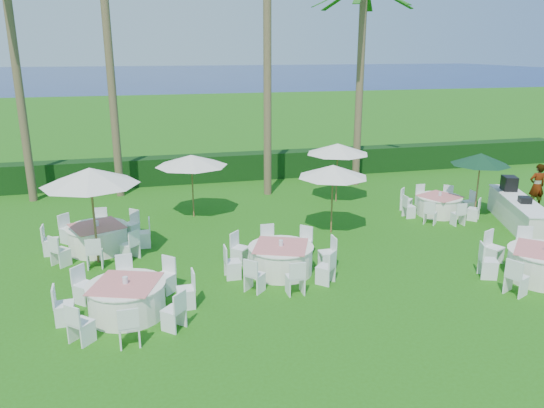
{
  "coord_description": "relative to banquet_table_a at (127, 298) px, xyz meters",
  "views": [
    {
      "loc": [
        -4.16,
        -11.74,
        5.9
      ],
      "look_at": [
        -0.36,
        3.33,
        1.3
      ],
      "focal_mm": 35.0,
      "sensor_mm": 36.0,
      "label": 1
    }
  ],
  "objects": [
    {
      "name": "ocean",
      "position": [
        4.69,
        102.3,
        -0.41
      ],
      "size": [
        260.0,
        260.0,
        0.0
      ],
      "primitive_type": "plane",
      "color": "#060D42",
      "rests_on": "ground"
    },
    {
      "name": "banquet_table_c",
      "position": [
        10.62,
        -0.7,
        0.02
      ],
      "size": [
        3.19,
        3.19,
        0.98
      ],
      "color": "white",
      "rests_on": "ground"
    },
    {
      "name": "banquet_table_d",
      "position": [
        -0.88,
        4.38,
        -0.0
      ],
      "size": [
        3.1,
        3.1,
        0.94
      ],
      "color": "white",
      "rests_on": "ground"
    },
    {
      "name": "palm_b",
      "position": [
        -0.38,
        10.67,
        5.06
      ],
      "size": [
        4.27,
        4.36,
        10.01
      ],
      "color": "brown",
      "rests_on": "ground"
    },
    {
      "name": "buffet_table",
      "position": [
        12.93,
        3.26,
        0.1
      ],
      "size": [
        2.21,
        4.18,
        1.47
      ],
      "color": "white",
      "rests_on": "ground"
    },
    {
      "name": "hedge",
      "position": [
        4.69,
        12.3,
        0.19
      ],
      "size": [
        34.0,
        1.0,
        1.2
      ],
      "primitive_type": "cube",
      "color": "black",
      "rests_on": "ground"
    },
    {
      "name": "staff_person",
      "position": [
        15.07,
        4.99,
        0.44
      ],
      "size": [
        0.67,
        0.48,
        1.71
      ],
      "primitive_type": "imported",
      "rotation": [
        0.0,
        0.0,
        3.03
      ],
      "color": "gray",
      "rests_on": "ground"
    },
    {
      "name": "palm_d",
      "position": [
        9.82,
        10.05,
        4.27
      ],
      "size": [
        4.4,
        3.97,
        8.45
      ],
      "color": "brown",
      "rests_on": "ground"
    },
    {
      "name": "umbrella_a",
      "position": [
        -0.85,
        3.42,
        2.11
      ],
      "size": [
        2.67,
        2.67,
        2.77
      ],
      "color": "brown",
      "rests_on": "ground"
    },
    {
      "name": "umbrella_c",
      "position": [
        2.26,
        7.04,
        1.66
      ],
      "size": [
        2.56,
        2.56,
        2.28
      ],
      "color": "brown",
      "rests_on": "ground"
    },
    {
      "name": "banquet_table_f",
      "position": [
        11.0,
        5.06,
        -0.04
      ],
      "size": [
        2.8,
        2.8,
        0.86
      ],
      "color": "white",
      "rests_on": "ground"
    },
    {
      "name": "banquet_table_a",
      "position": [
        0.0,
        0.0,
        0.0
      ],
      "size": [
        3.11,
        3.11,
        0.94
      ],
      "color": "white",
      "rests_on": "ground"
    },
    {
      "name": "umbrella_d",
      "position": [
        7.99,
        7.65,
        1.71
      ],
      "size": [
        2.47,
        2.47,
        2.33
      ],
      "color": "brown",
      "rests_on": "ground"
    },
    {
      "name": "palm_a",
      "position": [
        -3.76,
        10.73,
        4.71
      ],
      "size": [
        4.38,
        4.22,
        9.33
      ],
      "color": "brown",
      "rests_on": "ground"
    },
    {
      "name": "banquet_table_b",
      "position": [
        4.03,
        1.44,
        -0.0
      ],
      "size": [
        3.08,
        3.08,
        0.94
      ],
      "color": "white",
      "rests_on": "ground"
    },
    {
      "name": "umbrella_green",
      "position": [
        12.12,
        4.48,
        1.73
      ],
      "size": [
        2.06,
        2.06,
        2.35
      ],
      "color": "brown",
      "rests_on": "ground"
    },
    {
      "name": "ground",
      "position": [
        4.69,
        0.3,
        -0.41
      ],
      "size": [
        120.0,
        120.0,
        0.0
      ],
      "primitive_type": "plane",
      "color": "#225C0F",
      "rests_on": "ground"
    },
    {
      "name": "palm_c",
      "position": [
        5.61,
        9.41,
        6.38
      ],
      "size": [
        4.25,
        4.37,
        12.59
      ],
      "color": "brown",
      "rests_on": "ground"
    },
    {
      "name": "umbrella_b",
      "position": [
        6.5,
        4.19,
        1.68
      ],
      "size": [
        2.3,
        2.3,
        2.29
      ],
      "color": "brown",
      "rests_on": "ground"
    }
  ]
}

